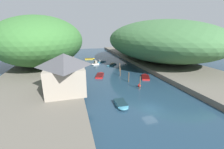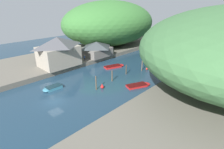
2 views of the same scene
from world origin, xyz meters
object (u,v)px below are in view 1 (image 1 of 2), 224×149
Objects in this scene: channel_buoy_near at (120,69)px; person_on_quay at (73,75)px; channel_buoy_far at (139,85)px; boat_navy_launch at (90,59)px; boat_red_skiff at (111,65)px; boat_near_quay at (145,77)px; boathouse_shed at (67,65)px; boat_moored_right at (102,61)px; boat_white_cruiser at (100,75)px; boat_far_right_bank at (121,105)px; waterfront_building at (65,72)px; boat_yellow_tender at (95,64)px.

channel_buoy_near is 19.56m from person_on_quay.
boat_navy_launch is at bearing 99.75° from channel_buoy_far.
boat_red_skiff is 0.86× the size of boat_near_quay.
person_on_quay reaches higher than boat_near_quay.
channel_buoy_far is (17.70, -13.91, -3.35)m from boathouse_shed.
boat_moored_right reaches higher than channel_buoy_near.
boat_red_skiff is (7.28, 12.85, 0.04)m from boat_white_cruiser.
boat_red_skiff is (6.56, -15.60, 0.04)m from boat_navy_launch.
boat_far_right_bank is (-7.34, -33.74, 0.04)m from boat_red_skiff.
boat_white_cruiser is 20.89m from boat_far_right_bank.
boat_near_quay is at bearing -65.18° from channel_buoy_near.
channel_buoy_near reaches higher than boat_near_quay.
person_on_quay reaches higher than channel_buoy_far.
boat_white_cruiser is 9.61m from channel_buoy_near.
waterfront_building reaches higher than boat_far_right_bank.
person_on_quay is (1.64, 7.78, -3.27)m from waterfront_building.
boat_moored_right is 16.05m from channel_buoy_near.
waterfront_building is 9.62× the size of channel_buoy_far.
boat_yellow_tender is 36.65m from boat_far_right_bank.
boat_far_right_bank is at bearing -71.80° from boat_white_cruiser.
boat_red_skiff reaches higher than boat_far_right_bank.
boat_navy_launch is (10.89, 41.15, -5.28)m from waterfront_building.
channel_buoy_far reaches higher than boat_red_skiff.
waterfront_building reaches higher than person_on_quay.
boat_white_cruiser is (10.17, 12.70, -5.28)m from waterfront_building.
boathouse_shed is 21.00m from boat_red_skiff.
boat_red_skiff is at bearing -132.33° from boat_yellow_tender.
boat_near_quay is at bearing -4.68° from boat_white_cruiser.
boat_navy_launch is 24.95m from channel_buoy_near.
boat_far_right_bank is at bearing -66.05° from boathouse_shed.
boathouse_shed is 10.64m from boat_white_cruiser.
boathouse_shed reaches higher than boat_moored_right.
boat_red_skiff reaches higher than channel_buoy_near.
waterfront_building is at bearing -110.33° from boat_white_cruiser.
boat_yellow_tender reaches higher than boat_red_skiff.
boathouse_shed is 24.30m from boat_moored_right.
boat_yellow_tender is at bearing 104.96° from boat_white_cruiser.
boat_moored_right is at bearing 34.52° from boat_navy_launch.
boat_yellow_tender is 13.32m from channel_buoy_near.
channel_buoy_far is at bearing 17.40° from boat_navy_launch.
boathouse_shed is 1.70× the size of boat_red_skiff.
channel_buoy_near is at bearing -60.89° from person_on_quay.
channel_buoy_far is 18.08m from person_on_quay.
boat_white_cruiser is 10.06m from person_on_quay.
boat_yellow_tender is 24.59m from boat_near_quay.
boathouse_shed is at bearing 12.08° from person_on_quay.
boat_yellow_tender is (0.21, -12.70, 0.26)m from boat_navy_launch.
boathouse_shed reaches higher than person_on_quay.
boat_near_quay is at bearing -129.10° from boat_far_right_bank.
boat_navy_launch is at bearing -89.22° from boat_far_right_bank.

